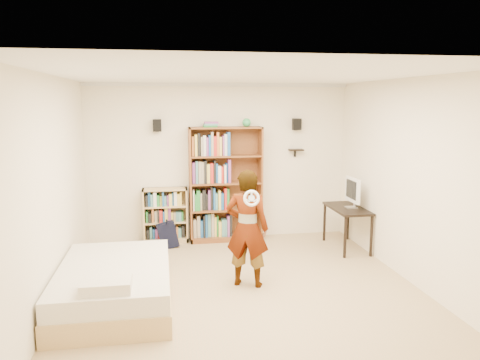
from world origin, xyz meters
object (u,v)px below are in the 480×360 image
Objects in this scene: daybed at (115,280)px; person at (247,228)px; tall_bookshelf at (226,184)px; low_bookshelf at (165,215)px; computer_desk at (347,228)px.

person is (1.66, 0.31, 0.47)m from daybed.
low_bookshelf is at bearing 177.76° from tall_bookshelf.
tall_bookshelf is at bearing 157.45° from computer_desk.
tall_bookshelf is at bearing -2.24° from low_bookshelf.
low_bookshelf is 3.05m from computer_desk.
person is (-1.90, -1.28, 0.43)m from computer_desk.
tall_bookshelf is 1.28× the size of person.
computer_desk is 0.65× the size of person.
daybed is at bearing -124.93° from tall_bookshelf.
daybed is (-0.63, -2.42, -0.17)m from low_bookshelf.
person is (-0.00, -2.07, -0.21)m from tall_bookshelf.
computer_desk is at bearing -15.77° from low_bookshelf.
computer_desk is at bearing 24.10° from daybed.
tall_bookshelf reaches higher than computer_desk.
daybed is at bearing -155.90° from computer_desk.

